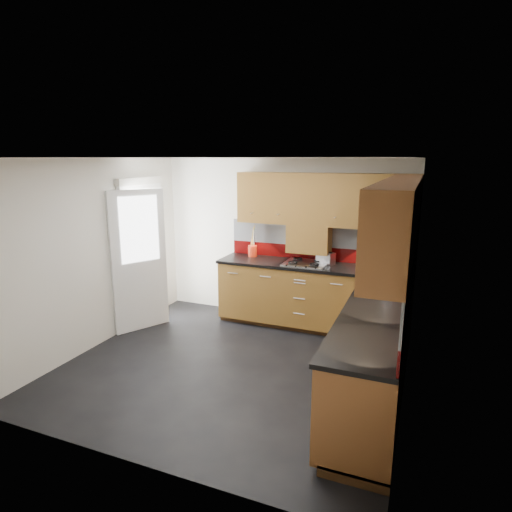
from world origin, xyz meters
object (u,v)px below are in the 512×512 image
at_px(gas_hob, 306,263).
at_px(utensil_pot, 253,250).
at_px(toaster, 326,258).
at_px(food_processor, 389,269).

bearing_deg(gas_hob, utensil_pot, 168.35).
distance_m(gas_hob, toaster, 0.29).
relative_size(toaster, food_processor, 0.84).
bearing_deg(food_processor, gas_hob, 159.33).
xyz_separation_m(utensil_pot, food_processor, (2.04, -0.62, 0.05)).
distance_m(gas_hob, utensil_pot, 0.90).
relative_size(gas_hob, toaster, 2.18).
xyz_separation_m(gas_hob, food_processor, (1.16, -0.44, 0.13)).
height_order(utensil_pot, food_processor, utensil_pot).
bearing_deg(toaster, food_processor, -31.95).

